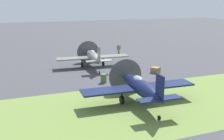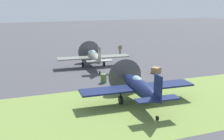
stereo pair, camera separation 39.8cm
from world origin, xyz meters
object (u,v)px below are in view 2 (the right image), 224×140
airplane_lead (94,56)px  ground_crew_chief (120,49)px  airplane_wingman (139,87)px  supply_crate (156,70)px  fuel_drum (104,78)px

airplane_lead → ground_crew_chief: (5.94, 6.04, -0.46)m
airplane_wingman → supply_crate: 10.17m
airplane_lead → fuel_drum: (-0.94, -6.68, -0.92)m
airplane_wingman → airplane_lead: bearing=92.1°
airplane_wingman → fuel_drum: 6.64m
ground_crew_chief → supply_crate: size_ratio=1.92×
ground_crew_chief → supply_crate: bearing=-90.8°
airplane_wingman → supply_crate: airplane_wingman is taller
airplane_lead → ground_crew_chief: size_ratio=5.31×
fuel_drum → supply_crate: size_ratio=1.00×
airplane_wingman → ground_crew_chief: bearing=75.1°
fuel_drum → supply_crate: bearing=12.6°
airplane_wingman → ground_crew_chief: (6.01, 19.24, -0.53)m
airplane_wingman → fuel_drum: airplane_wingman is taller
fuel_drum → airplane_wingman: bearing=-82.4°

